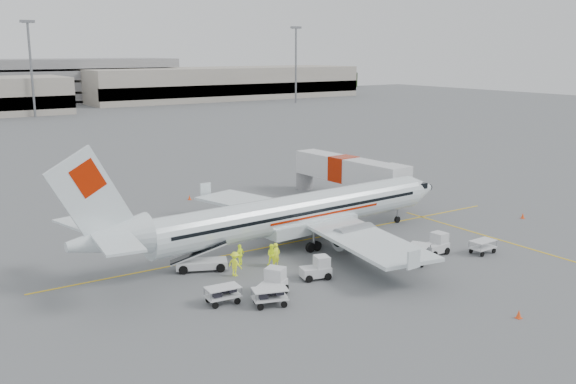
% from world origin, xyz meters
% --- Properties ---
extents(ground, '(360.00, 360.00, 0.00)m').
position_xyz_m(ground, '(0.00, 0.00, 0.00)').
color(ground, '#56595B').
extents(stripe_lead, '(44.00, 0.20, 0.01)m').
position_xyz_m(stripe_lead, '(0.00, 0.00, 0.01)').
color(stripe_lead, yellow).
rests_on(stripe_lead, ground).
extents(stripe_cross, '(0.20, 20.00, 0.01)m').
position_xyz_m(stripe_cross, '(14.00, -8.00, 0.01)').
color(stripe_cross, yellow).
rests_on(stripe_cross, ground).
extents(terminal_east, '(90.00, 26.00, 10.00)m').
position_xyz_m(terminal_east, '(70.00, 145.00, 5.00)').
color(terminal_east, gray).
rests_on(terminal_east, ground).
extents(parking_garage, '(62.00, 24.00, 14.00)m').
position_xyz_m(parking_garage, '(25.00, 160.00, 7.00)').
color(parking_garage, slate).
rests_on(parking_garage, ground).
extents(mast_center, '(3.20, 1.20, 22.00)m').
position_xyz_m(mast_center, '(5.00, 118.00, 11.00)').
color(mast_center, slate).
rests_on(mast_center, ground).
extents(mast_east, '(3.20, 1.20, 22.00)m').
position_xyz_m(mast_east, '(80.00, 118.00, 11.00)').
color(mast_east, slate).
rests_on(mast_east, ground).
extents(aircraft, '(36.10, 29.09, 9.52)m').
position_xyz_m(aircraft, '(-1.00, -0.93, 4.76)').
color(aircraft, white).
rests_on(aircraft, ground).
extents(jet_bridge, '(4.49, 17.61, 4.57)m').
position_xyz_m(jet_bridge, '(12.55, 10.19, 2.29)').
color(jet_bridge, silver).
rests_on(jet_bridge, ground).
extents(belt_loader, '(5.21, 3.65, 2.65)m').
position_xyz_m(belt_loader, '(-10.19, -2.00, 1.32)').
color(belt_loader, silver).
rests_on(belt_loader, ground).
extents(tug_fore, '(2.25, 1.39, 1.67)m').
position_xyz_m(tug_fore, '(6.57, -8.79, 0.84)').
color(tug_fore, silver).
rests_on(tug_fore, ground).
extents(tug_mid, '(2.28, 1.64, 1.59)m').
position_xyz_m(tug_mid, '(-4.38, -8.03, 0.79)').
color(tug_mid, silver).
rests_on(tug_mid, ground).
extents(tug_aft, '(2.61, 2.34, 1.75)m').
position_xyz_m(tug_aft, '(-8.61, -9.08, 0.88)').
color(tug_aft, silver).
rests_on(tug_aft, ground).
extents(cart_loaded_a, '(2.24, 1.44, 1.12)m').
position_xyz_m(cart_loaded_a, '(-11.87, -8.44, 0.56)').
color(cart_loaded_a, silver).
rests_on(cart_loaded_a, ground).
extents(cart_loaded_b, '(2.45, 1.87, 1.13)m').
position_xyz_m(cart_loaded_b, '(-9.59, -10.38, 0.56)').
color(cart_loaded_b, silver).
rests_on(cart_loaded_b, ground).
extents(cart_empty_a, '(2.91, 2.51, 1.31)m').
position_xyz_m(cart_empty_a, '(3.99, -9.46, 0.65)').
color(cart_empty_a, silver).
rests_on(cart_empty_a, ground).
extents(cart_empty_b, '(2.12, 1.33, 1.08)m').
position_xyz_m(cart_empty_b, '(9.89, -10.70, 0.54)').
color(cart_empty_b, silver).
rests_on(cart_empty_b, ground).
extents(cone_nose, '(0.34, 0.34, 0.56)m').
position_xyz_m(cone_nose, '(21.59, -5.70, 0.28)').
color(cone_nose, '#FF4915').
rests_on(cone_nose, ground).
extents(cone_port, '(0.33, 0.33, 0.54)m').
position_xyz_m(cone_port, '(-1.37, 18.88, 0.27)').
color(cone_port, '#FF4915').
rests_on(cone_port, ground).
extents(cone_stbd, '(0.34, 0.34, 0.56)m').
position_xyz_m(cone_stbd, '(1.71, -20.22, 0.28)').
color(cone_stbd, '#FF4915').
rests_on(cone_stbd, ground).
extents(crew_a, '(0.77, 0.63, 1.82)m').
position_xyz_m(crew_a, '(-5.31, -4.44, 0.91)').
color(crew_a, '#E7FF23').
rests_on(crew_a, ground).
extents(crew_b, '(1.01, 0.99, 1.64)m').
position_xyz_m(crew_b, '(-5.41, -4.02, 0.82)').
color(crew_b, '#E7FF23').
rests_on(crew_b, ground).
extents(crew_c, '(1.03, 1.30, 1.76)m').
position_xyz_m(crew_c, '(-8.76, -4.42, 0.88)').
color(crew_c, '#E7FF23').
rests_on(crew_c, ground).
extents(crew_d, '(1.01, 0.78, 1.60)m').
position_xyz_m(crew_d, '(-7.34, -2.61, 0.80)').
color(crew_d, '#E7FF23').
rests_on(crew_d, ground).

